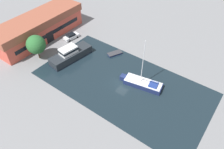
# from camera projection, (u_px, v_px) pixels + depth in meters

# --- Properties ---
(ground_plane) EXTENTS (440.00, 440.00, 0.00)m
(ground_plane) POSITION_uv_depth(u_px,v_px,m) (122.00, 83.00, 49.44)
(ground_plane) COLOR slate
(water_canal) EXTENTS (20.39, 38.92, 0.01)m
(water_canal) POSITION_uv_depth(u_px,v_px,m) (122.00, 83.00, 49.43)
(water_canal) COLOR black
(water_canal) RESTS_ON ground
(warehouse_building) EXTENTS (26.80, 8.69, 6.56)m
(warehouse_building) POSITION_uv_depth(u_px,v_px,m) (39.00, 27.00, 61.04)
(warehouse_building) COLOR #C64C3D
(warehouse_building) RESTS_ON ground
(quay_tree_near_building) EXTENTS (4.73, 4.73, 6.50)m
(quay_tree_near_building) POSITION_uv_depth(u_px,v_px,m) (36.00, 45.00, 53.39)
(quay_tree_near_building) COLOR brown
(quay_tree_near_building) RESTS_ON ground
(parked_car) EXTENTS (4.64, 2.56, 1.61)m
(parked_car) POSITION_uv_depth(u_px,v_px,m) (71.00, 36.00, 62.14)
(parked_car) COLOR silver
(parked_car) RESTS_ON ground
(sailboat_moored) EXTENTS (4.43, 9.85, 11.78)m
(sailboat_moored) POSITION_uv_depth(u_px,v_px,m) (142.00, 83.00, 48.41)
(sailboat_moored) COLOR #19234C
(sailboat_moored) RESTS_ON water_canal
(motor_cruiser) EXTENTS (11.67, 5.18, 3.63)m
(motor_cruiser) POSITION_uv_depth(u_px,v_px,m) (70.00, 54.00, 55.03)
(motor_cruiser) COLOR #23282D
(motor_cruiser) RESTS_ON water_canal
(small_dinghy) EXTENTS (4.16, 3.20, 0.52)m
(small_dinghy) POSITION_uv_depth(u_px,v_px,m) (115.00, 54.00, 57.07)
(small_dinghy) COLOR #19234C
(small_dinghy) RESTS_ON water_canal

